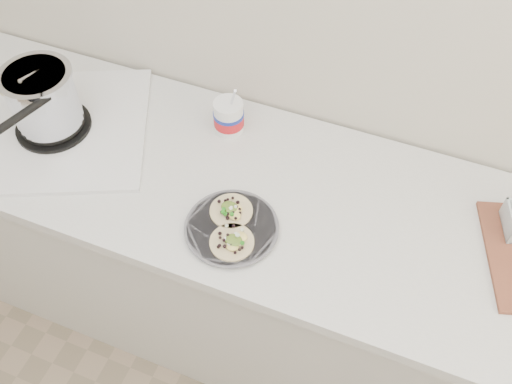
% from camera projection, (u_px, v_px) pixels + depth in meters
% --- Properties ---
extents(counter, '(2.44, 0.66, 0.90)m').
position_uv_depth(counter, '(258.00, 266.00, 1.97)').
color(counter, silver).
rests_on(counter, ground).
extents(stove, '(0.72, 0.70, 0.27)m').
position_uv_depth(stove, '(47.00, 110.00, 1.68)').
color(stove, silver).
rests_on(stove, counter).
extents(taco_plate, '(0.25, 0.25, 0.04)m').
position_uv_depth(taco_plate, '(232.00, 226.00, 1.51)').
color(taco_plate, '#5C5A62').
rests_on(taco_plate, counter).
extents(tub, '(0.09, 0.09, 0.21)m').
position_uv_depth(tub, '(229.00, 115.00, 1.70)').
color(tub, white).
rests_on(tub, counter).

